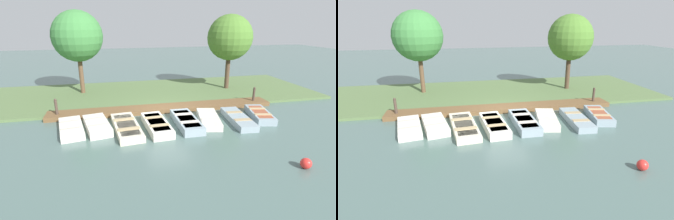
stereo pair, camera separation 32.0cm
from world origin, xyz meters
The scene contains 16 objects.
ground_plane centered at (0.00, 0.00, 0.00)m, with size 80.00×80.00×0.00m, color #4C6660.
shore_bank centered at (-5.00, 0.00, 0.08)m, with size 8.00×24.00×0.16m.
dock_walkway centered at (-1.11, 0.00, 0.13)m, with size 1.27×13.59×0.26m.
rowboat_0 centered at (1.06, -5.17, 0.18)m, with size 2.79×1.53×0.37m.
rowboat_1 centered at (1.02, -3.93, 0.21)m, with size 2.77×1.58×0.43m.
rowboat_2 centered at (1.44, -2.49, 0.17)m, with size 3.62×1.50×0.35m.
rowboat_3 centered at (1.63, -0.98, 0.22)m, with size 3.08×1.24×0.43m.
rowboat_4 centered at (1.49, 0.63, 0.21)m, with size 3.09×1.07×0.43m.
rowboat_5 centered at (1.33, 1.94, 0.18)m, with size 2.89×1.58×0.37m.
rowboat_6 centered at (1.63, 3.51, 0.18)m, with size 3.20×1.22×0.36m.
rowboat_7 centered at (1.31, 5.01, 0.19)m, with size 2.79×1.54×0.39m.
mooring_post_near centered at (-1.01, -6.15, 0.59)m, with size 0.15×0.15×1.17m.
mooring_post_far centered at (-1.01, 5.93, 0.59)m, with size 0.15×0.15×1.17m.
buoy centered at (6.55, 3.76, 0.20)m, with size 0.41×0.41×0.41m.
park_tree_far_left centered at (-5.95, -5.13, 4.18)m, with size 3.50×3.50×5.95m.
park_tree_left centered at (-4.94, 5.82, 4.00)m, with size 3.35×3.35×5.70m.
Camera 1 is at (13.77, -3.12, 5.23)m, focal length 28.00 mm.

